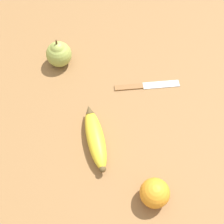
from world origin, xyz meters
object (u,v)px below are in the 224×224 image
(orange, at_px, (155,193))
(banana, at_px, (95,138))
(pear, at_px, (59,53))
(paring_knife, at_px, (145,86))

(orange, bearing_deg, banana, -30.06)
(pear, distance_m, paring_knife, 0.26)
(pear, relative_size, paring_knife, 0.52)
(banana, bearing_deg, orange, -149.52)
(banana, relative_size, orange, 2.54)
(banana, xyz_separation_m, paring_knife, (-0.08, -0.20, -0.02))
(banana, distance_m, pear, 0.28)
(orange, bearing_deg, paring_knife, -73.28)
(pear, height_order, paring_knife, pear)
(banana, distance_m, orange, 0.20)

